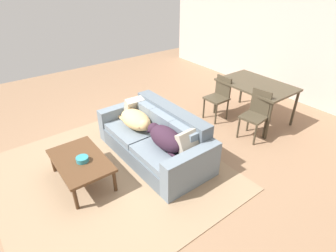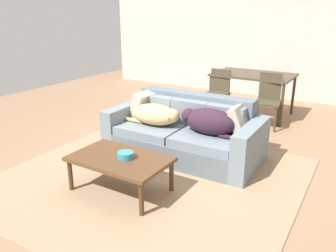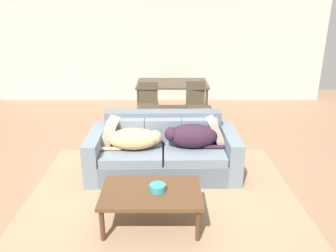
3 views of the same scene
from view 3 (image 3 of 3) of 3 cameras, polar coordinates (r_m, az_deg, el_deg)
name	(u,v)px [view 3 (image 3 of 3)]	position (r m, az deg, el deg)	size (l,w,h in m)	color
ground_plane	(152,173)	(4.80, -2.74, -8.01)	(10.00, 10.00, 0.00)	#916E50
back_partition	(159,45)	(8.29, -1.55, 13.67)	(8.00, 0.12, 2.70)	beige
area_rug	(163,203)	(4.12, -0.85, -13.00)	(3.31, 3.16, 0.01)	#9C7E5E
couch	(164,151)	(4.75, -0.71, -4.26)	(2.06, 1.02, 0.80)	slate
dog_on_left_cushion	(136,139)	(4.53, -5.54, -2.17)	(0.85, 0.41, 0.28)	tan
dog_on_right_cushion	(192,136)	(4.55, 4.04, -1.68)	(0.84, 0.35, 0.33)	#321D2D
throw_pillow_by_left_arm	(111,131)	(4.75, -9.65, -0.88)	(0.15, 0.38, 0.38)	#AAA496
throw_pillow_by_right_arm	(216,131)	(4.75, 8.20, -0.80)	(0.11, 0.38, 0.38)	#B0A490
coffee_table	(152,195)	(3.61, -2.77, -11.63)	(1.05, 0.66, 0.40)	#553620
bowl_on_coffee_table	(158,188)	(3.58, -1.67, -10.45)	(0.17, 0.17, 0.07)	teal
dining_table	(173,86)	(6.81, 0.84, 6.86)	(1.41, 0.94, 0.78)	#453C2B
dining_chair_near_left	(149,103)	(6.34, -3.27, 3.92)	(0.41, 0.41, 0.88)	#453C2B
dining_chair_near_right	(197,103)	(6.36, 4.99, 3.87)	(0.45, 0.45, 0.90)	#453C2B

